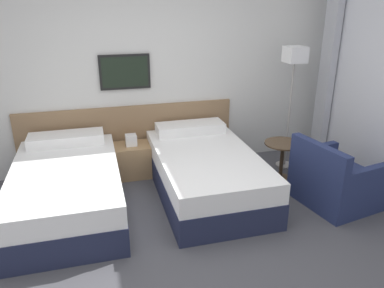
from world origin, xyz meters
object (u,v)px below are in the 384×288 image
at_px(bed_near_door, 67,188).
at_px(bed_near_window, 206,172).
at_px(floor_lamp, 294,67).
at_px(nightstand, 132,159).
at_px(armchair, 334,182).
at_px(side_table, 282,154).

height_order(bed_near_door, bed_near_window, same).
xyz_separation_m(bed_near_door, floor_lamp, (2.88, 0.46, 1.10)).
bearing_deg(nightstand, bed_near_door, -137.68).
bearing_deg(armchair, bed_near_window, 54.98).
bearing_deg(nightstand, armchair, -31.95).
height_order(bed_near_window, floor_lamp, floor_lamp).
relative_size(bed_near_door, floor_lamp, 1.18).
bearing_deg(bed_near_window, floor_lamp, 19.45).
bearing_deg(nightstand, side_table, -18.82).
xyz_separation_m(nightstand, floor_lamp, (2.09, -0.25, 1.15)).
relative_size(bed_near_window, floor_lamp, 1.18).
bearing_deg(bed_near_door, armchair, -11.78).
bearing_deg(bed_near_door, side_table, 1.99).
height_order(bed_near_door, side_table, bed_near_door).
bearing_deg(floor_lamp, bed_near_door, -170.89).
bearing_deg(bed_near_window, nightstand, 137.68).
distance_m(nightstand, armchair, 2.50).
bearing_deg(bed_near_door, floor_lamp, 9.11).
bearing_deg(armchair, bed_near_door, 67.63).
bearing_deg(bed_near_window, armchair, -24.43).
relative_size(floor_lamp, armchair, 1.77).
height_order(nightstand, armchair, armchair).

